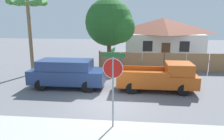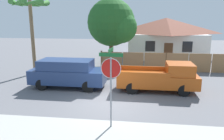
{
  "view_description": "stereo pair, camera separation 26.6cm",
  "coord_description": "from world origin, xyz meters",
  "px_view_note": "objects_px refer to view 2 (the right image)",
  "views": [
    {
      "loc": [
        1.31,
        -10.81,
        4.32
      ],
      "look_at": [
        0.09,
        1.01,
        1.6
      ],
      "focal_mm": 35.0,
      "sensor_mm": 36.0,
      "label": 1
    },
    {
      "loc": [
        1.58,
        -10.78,
        4.32
      ],
      "look_at": [
        0.09,
        1.01,
        1.6
      ],
      "focal_mm": 35.0,
      "sensor_mm": 36.0,
      "label": 2
    }
  ],
  "objects_px": {
    "red_suv": "(68,73)",
    "stop_sign": "(111,74)",
    "house": "(165,37)",
    "oak_tree": "(113,24)",
    "orange_pickup": "(161,78)",
    "palm_tree": "(30,10)"
  },
  "relations": [
    {
      "from": "red_suv",
      "to": "stop_sign",
      "type": "xyz_separation_m",
      "value": [
        3.48,
        -5.03,
        1.24
      ]
    },
    {
      "from": "house",
      "to": "palm_tree",
      "type": "xyz_separation_m",
      "value": [
        -11.55,
        -9.92,
        2.71
      ]
    },
    {
      "from": "house",
      "to": "orange_pickup",
      "type": "relative_size",
      "value": 1.88
    },
    {
      "from": "oak_tree",
      "to": "orange_pickup",
      "type": "bearing_deg",
      "value": -62.31
    },
    {
      "from": "palm_tree",
      "to": "orange_pickup",
      "type": "height_order",
      "value": "palm_tree"
    },
    {
      "from": "house",
      "to": "oak_tree",
      "type": "bearing_deg",
      "value": -132.72
    },
    {
      "from": "palm_tree",
      "to": "stop_sign",
      "type": "relative_size",
      "value": 1.81
    },
    {
      "from": "house",
      "to": "red_suv",
      "type": "xyz_separation_m",
      "value": [
        -7.59,
        -13.31,
        -1.39
      ]
    },
    {
      "from": "palm_tree",
      "to": "orange_pickup",
      "type": "bearing_deg",
      "value": -18.89
    },
    {
      "from": "orange_pickup",
      "to": "palm_tree",
      "type": "bearing_deg",
      "value": 161.78
    },
    {
      "from": "palm_tree",
      "to": "red_suv",
      "type": "relative_size",
      "value": 1.22
    },
    {
      "from": "palm_tree",
      "to": "red_suv",
      "type": "xyz_separation_m",
      "value": [
        3.96,
        -3.39,
        -4.1
      ]
    },
    {
      "from": "red_suv",
      "to": "stop_sign",
      "type": "distance_m",
      "value": 6.24
    },
    {
      "from": "orange_pickup",
      "to": "stop_sign",
      "type": "bearing_deg",
      "value": -115.42
    },
    {
      "from": "stop_sign",
      "to": "orange_pickup",
      "type": "bearing_deg",
      "value": 68.25
    },
    {
      "from": "red_suv",
      "to": "stop_sign",
      "type": "height_order",
      "value": "stop_sign"
    },
    {
      "from": "house",
      "to": "red_suv",
      "type": "distance_m",
      "value": 15.38
    },
    {
      "from": "house",
      "to": "palm_tree",
      "type": "bearing_deg",
      "value": -139.33
    },
    {
      "from": "red_suv",
      "to": "palm_tree",
      "type": "bearing_deg",
      "value": 140.16
    },
    {
      "from": "house",
      "to": "oak_tree",
      "type": "distance_m",
      "value": 8.28
    },
    {
      "from": "house",
      "to": "stop_sign",
      "type": "distance_m",
      "value": 18.79
    },
    {
      "from": "oak_tree",
      "to": "red_suv",
      "type": "height_order",
      "value": "oak_tree"
    }
  ]
}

